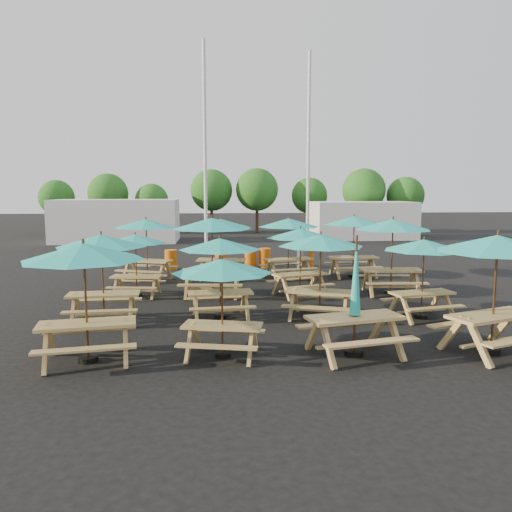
{
  "coord_description": "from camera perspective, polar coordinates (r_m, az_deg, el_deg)",
  "views": [
    {
      "loc": [
        -1.38,
        -15.88,
        3.4
      ],
      "look_at": [
        0.0,
        1.5,
        1.1
      ],
      "focal_mm": 35.0,
      "sensor_mm": 36.0,
      "label": 1
    }
  ],
  "objects": [
    {
      "name": "ground",
      "position": [
        16.3,
        0.42,
        -4.53
      ],
      "size": [
        120.0,
        120.0,
        0.0
      ],
      "primitive_type": "plane",
      "color": "black",
      "rests_on": "ground"
    },
    {
      "name": "picnic_unit_2",
      "position": [
        16.33,
        -13.61,
        1.59
      ],
      "size": [
        2.26,
        2.26,
        2.03
      ],
      "rotation": [
        0.0,
        0.0,
        -0.13
      ],
      "color": "tan",
      "rests_on": "ground"
    },
    {
      "name": "tree_4",
      "position": [
        40.27,
        0.12,
        7.59
      ],
      "size": [
        3.41,
        3.41,
        5.17
      ],
      "color": "#382314",
      "rests_on": "ground"
    },
    {
      "name": "picnic_unit_3",
      "position": [
        19.14,
        -12.45,
        3.33
      ],
      "size": [
        2.99,
        2.99,
        2.36
      ],
      "rotation": [
        0.0,
        0.0,
        -0.34
      ],
      "color": "tan",
      "rests_on": "ground"
    },
    {
      "name": "waste_bin_4",
      "position": [
        22.26,
        5.94,
        -0.2
      ],
      "size": [
        0.53,
        0.53,
        0.85
      ],
      "primitive_type": "cylinder",
      "color": "#DB610C",
      "rests_on": "ground"
    },
    {
      "name": "picnic_unit_12",
      "position": [
        11.33,
        25.86,
        0.7
      ],
      "size": [
        3.2,
        3.2,
        2.52
      ],
      "rotation": [
        0.0,
        0.0,
        0.35
      ],
      "color": "tan",
      "rests_on": "ground"
    },
    {
      "name": "picnic_unit_1",
      "position": [
        13.25,
        -17.25,
        1.21
      ],
      "size": [
        2.44,
        2.44,
        2.31
      ],
      "rotation": [
        0.0,
        0.0,
        0.06
      ],
      "color": "tan",
      "rests_on": "ground"
    },
    {
      "name": "tree_2",
      "position": [
        39.85,
        -11.84,
        6.23
      ],
      "size": [
        2.59,
        2.59,
        3.93
      ],
      "color": "#382314",
      "rests_on": "ground"
    },
    {
      "name": "picnic_unit_7",
      "position": [
        19.03,
        -4.04,
        3.42
      ],
      "size": [
        2.65,
        2.65,
        2.34
      ],
      "rotation": [
        0.0,
        0.0,
        -0.15
      ],
      "color": "tan",
      "rests_on": "ground"
    },
    {
      "name": "waste_bin_0",
      "position": [
        21.85,
        -9.69,
        -0.41
      ],
      "size": [
        0.53,
        0.53,
        0.85
      ],
      "primitive_type": "cylinder",
      "color": "#DB610C",
      "rests_on": "ground"
    },
    {
      "name": "mast_0",
      "position": [
        30.0,
        -5.85,
        12.44
      ],
      "size": [
        0.2,
        0.2,
        12.0
      ],
      "primitive_type": "cylinder",
      "color": "silver",
      "rests_on": "ground"
    },
    {
      "name": "tree_1",
      "position": [
        40.65,
        -16.54,
        6.85
      ],
      "size": [
        3.11,
        3.11,
        4.72
      ],
      "color": "#382314",
      "rests_on": "ground"
    },
    {
      "name": "picnic_unit_11",
      "position": [
        19.14,
        3.74,
        3.49
      ],
      "size": [
        2.88,
        2.88,
        2.36
      ],
      "rotation": [
        0.0,
        0.0,
        0.27
      ],
      "color": "tan",
      "rests_on": "ground"
    },
    {
      "name": "waste_bin_5",
      "position": [
        22.03,
        5.39,
        -0.28
      ],
      "size": [
        0.53,
        0.53,
        0.85
      ],
      "primitive_type": "cylinder",
      "color": "gray",
      "rests_on": "ground"
    },
    {
      "name": "picnic_unit_5",
      "position": [
        13.12,
        -4.15,
        0.94
      ],
      "size": [
        2.37,
        2.37,
        2.17
      ],
      "rotation": [
        0.0,
        0.0,
        0.1
      ],
      "color": "tan",
      "rests_on": "ground"
    },
    {
      "name": "picnic_unit_4",
      "position": [
        10.04,
        -3.92,
        -1.68
      ],
      "size": [
        2.43,
        2.43,
        2.05
      ],
      "rotation": [
        0.0,
        0.0,
        -0.22
      ],
      "color": "tan",
      "rests_on": "ground"
    },
    {
      "name": "tree_6",
      "position": [
        40.48,
        12.23,
        7.38
      ],
      "size": [
        3.38,
        3.38,
        5.13
      ],
      "color": "#382314",
      "rests_on": "ground"
    },
    {
      "name": "tree_3",
      "position": [
        40.6,
        -5.12,
        7.49
      ],
      "size": [
        3.36,
        3.36,
        5.09
      ],
      "color": "#382314",
      "rests_on": "ground"
    },
    {
      "name": "picnic_unit_9",
      "position": [
        13.18,
        7.4,
        1.32
      ],
      "size": [
        2.89,
        2.89,
        2.28
      ],
      "rotation": [
        0.0,
        0.0,
        -0.34
      ],
      "color": "tan",
      "rests_on": "ground"
    },
    {
      "name": "mast_1",
      "position": [
        32.52,
        6.02,
        12.05
      ],
      "size": [
        0.2,
        0.2,
        12.0
      ],
      "primitive_type": "cylinder",
      "color": "silver",
      "rests_on": "ground"
    },
    {
      "name": "picnic_unit_6",
      "position": [
        15.93,
        -5.08,
        3.29
      ],
      "size": [
        2.78,
        2.78,
        2.55
      ],
      "rotation": [
        0.0,
        0.0,
        -0.1
      ],
      "color": "tan",
      "rests_on": "ground"
    },
    {
      "name": "tree_5",
      "position": [
        41.26,
        6.12,
        6.87
      ],
      "size": [
        2.94,
        2.94,
        4.45
      ],
      "color": "#382314",
      "rests_on": "ground"
    },
    {
      "name": "picnic_unit_8",
      "position": [
        10.46,
        11.25,
        -5.72
      ],
      "size": [
        2.29,
        2.1,
        2.51
      ],
      "rotation": [
        0.0,
        0.0,
        0.22
      ],
      "color": "tan",
      "rests_on": "ground"
    },
    {
      "name": "tree_0",
      "position": [
        43.04,
        -21.83,
        6.21
      ],
      "size": [
        2.8,
        2.8,
        4.24
      ],
      "color": "#382314",
      "rests_on": "ground"
    },
    {
      "name": "picnic_unit_10",
      "position": [
        16.0,
        5.11,
        2.24
      ],
      "size": [
        2.81,
        2.81,
        2.21
      ],
      "rotation": [
        0.0,
        0.0,
        0.35
      ],
      "color": "tan",
      "rests_on": "ground"
    },
    {
      "name": "picnic_unit_15",
      "position": [
        19.86,
        11.15,
        3.68
      ],
      "size": [
        2.51,
        2.51,
        2.43
      ],
      "rotation": [
        0.0,
        0.0,
        0.04
      ],
      "color": "tan",
      "rests_on": "ground"
    },
    {
      "name": "waste_bin_1",
      "position": [
        22.14,
        -4.02,
        -0.22
      ],
      "size": [
        0.53,
        0.53,
        0.85
      ],
      "primitive_type": "cylinder",
      "color": "#DB610C",
      "rests_on": "ground"
    },
    {
      "name": "picnic_unit_0",
      "position": [
        10.25,
        -19.08,
        -0.16
      ],
      "size": [
        2.75,
        2.75,
        2.4
      ],
      "rotation": [
        0.0,
        0.0,
        0.16
      ],
      "color": "tan",
      "rests_on": "ground"
    },
    {
      "name": "event_tent_0",
      "position": [
        34.58,
        -15.61,
        3.92
      ],
      "size": [
        8.0,
        4.0,
        2.8
      ],
      "primitive_type": "cube",
      "color": "silver",
      "rests_on": "ground"
    },
    {
      "name": "waste_bin_3",
      "position": [
        22.12,
        1.01,
        -0.21
      ],
      "size": [
        0.53,
        0.53,
        0.85
      ],
      "primitive_type": "cylinder",
      "color": "#DB610C",
      "rests_on": "ground"
    },
    {
      "name": "waste_bin_2",
      "position": [
        22.08,
        -0.63,
        -0.22
      ],
      "size": [
        0.53,
        0.53,
        0.85
      ],
      "primitive_type": "cylinder",
      "color": "#DB610C",
      "rests_on": "ground"
    },
    {
      "name": "picnic_unit_13",
      "position": [
        13.85,
        18.65,
        0.79
      ],
      "size": [
        2.52,
        2.52,
        2.14
      ],
      "rotation": [
        0.0,
        0.0,
        0.21
      ],
      "color": "tan",
      "rests_on": "ground"
    },
    {
      "name": "tree_7",
      "position": [
        41.6,
        16.71,
        6.63
      ],
      "size": [
        2.95,
        2.95,
        4.48
      ],
      "color": "#382314",
      "rests_on": "ground"
    },
    {
      "name": "event_tent_1",
      "position": [
        36.45,
        12.04,
        4.04
      ],
      "size": [
        7.0,
        4.0,
        2.6
      ],
      "primitive_type": "cube",
      "color": "silver",
      "rests_on": "ground"
    },
    {
      "name": "picnic_unit_14",
      "position": [
        16.81,
        15.38,
        3.09
      ],
      "size": [
        2.66,
        2.66,
        2.49
      ],
      "rotation": [
        0.0,
        0.0,
        -0.08
      ],
      "color": "tan",
      "rests_on": "ground"
    }
  ]
}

